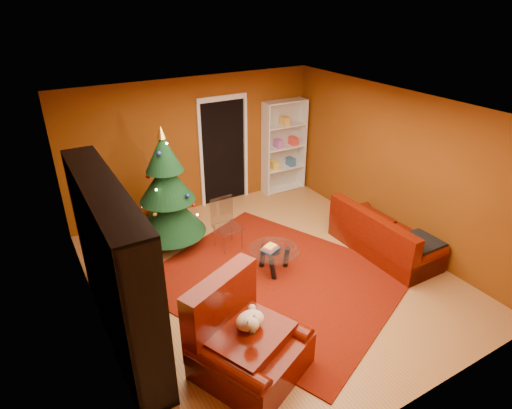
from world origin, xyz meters
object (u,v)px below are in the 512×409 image
acrylic_chair (228,227)px  armchair (251,340)px  rug (275,280)px  gift_box_teal (122,233)px  white_bookshelf (284,147)px  dog (250,320)px  media_unit (114,265)px  gift_box_green (172,223)px  gift_box_red (158,214)px  sofa (386,231)px  christmas_tree (167,191)px  coffee_table (274,260)px

acrylic_chair → armchair: bearing=-114.4°
rug → gift_box_teal: bearing=126.5°
gift_box_teal → acrylic_chair: 1.91m
gift_box_teal → white_bookshelf: size_ratio=0.16×
dog → armchair: bearing=-135.0°
white_bookshelf → media_unit: bearing=-146.3°
gift_box_teal → gift_box_green: 0.90m
gift_box_green → gift_box_red: bearing=102.9°
sofa → rug: bearing=83.2°
gift_box_teal → armchair: bearing=-81.5°
christmas_tree → gift_box_teal: bearing=142.3°
dog → acrylic_chair: bearing=44.7°
gift_box_green → coffee_table: (0.92, -2.07, 0.07)m
media_unit → coffee_table: bearing=4.3°
christmas_tree → white_bookshelf: christmas_tree is taller
acrylic_chair → coffee_table: bearing=-75.2°
media_unit → sofa: (4.29, -0.26, -0.65)m
media_unit → white_bookshelf: (4.22, 2.72, -0.07)m
gift_box_red → white_bookshelf: bearing=-0.4°
gift_box_green → coffee_table: coffee_table is taller
armchair → acrylic_chair: bearing=44.7°
media_unit → coffee_table: (2.39, 0.19, -0.85)m
christmas_tree → gift_box_green: size_ratio=7.74×
media_unit → armchair: bearing=-51.0°
white_bookshelf → armchair: 5.16m
rug → sofa: (2.02, -0.24, 0.39)m
media_unit → dog: bearing=-48.9°
armchair → gift_box_teal: bearing=74.3°
rug → gift_box_red: 2.92m
gift_box_red → coffee_table: (1.04, -2.55, 0.09)m
white_bookshelf → acrylic_chair: white_bookshelf is taller
armchair → gift_box_red: bearing=62.3°
gift_box_green → acrylic_chair: acrylic_chair is taller
media_unit → gift_box_teal: media_unit is taller
white_bookshelf → dog: bearing=-126.8°
gift_box_teal → white_bookshelf: (3.66, 0.43, 0.83)m
coffee_table → gift_box_green: bearing=114.1°
white_bookshelf → acrylic_chair: bearing=-143.0°
white_bookshelf → dog: 5.07m
christmas_tree → gift_box_red: 1.36m
gift_box_teal → gift_box_green: bearing=-2.5°
sofa → coffee_table: sofa is taller
armchair → dog: (0.03, 0.07, 0.23)m
sofa → acrylic_chair: size_ratio=2.32×
gift_box_teal → coffee_table: 2.79m
christmas_tree → coffee_table: (1.11, -1.56, -0.83)m
gift_box_green → sofa: 3.80m
christmas_tree → coffee_table: bearing=-54.4°
white_bookshelf → coffee_table: bearing=-125.1°
dog → coffee_table: 2.00m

